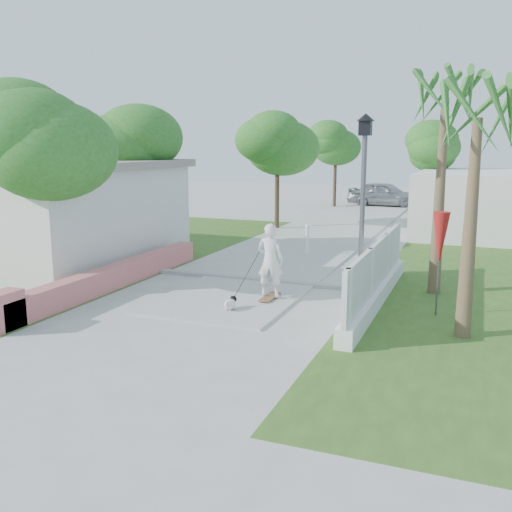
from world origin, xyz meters
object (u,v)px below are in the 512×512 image
at_px(dog, 230,304).
at_px(street_lamp, 363,199).
at_px(bollard, 307,239).
at_px(patio_umbrella, 440,240).
at_px(parked_car, 385,194).
at_px(skateboarder, 262,265).

bearing_deg(dog, street_lamp, 45.93).
bearing_deg(bollard, patio_umbrella, -50.09).
relative_size(street_lamp, patio_umbrella, 1.93).
relative_size(street_lamp, dog, 8.44).
relative_size(bollard, patio_umbrella, 0.47).
height_order(patio_umbrella, dog, patio_umbrella).
relative_size(street_lamp, bollard, 4.07).
bearing_deg(patio_umbrella, bollard, 129.91).
distance_m(street_lamp, patio_umbrella, 2.27).
relative_size(dog, parked_car, 0.12).
distance_m(bollard, patio_umbrella, 7.25).
xyz_separation_m(patio_umbrella, dog, (-4.33, -1.44, -1.49)).
xyz_separation_m(street_lamp, skateboarder, (-2.06, -1.40, -1.52)).
distance_m(dog, parked_car, 23.98).
bearing_deg(patio_umbrella, skateboarder, -174.22).
distance_m(bollard, skateboarder, 5.94).
bearing_deg(patio_umbrella, dog, -161.68).
bearing_deg(bollard, dog, -87.80).
bearing_deg(skateboarder, parked_car, -96.78).
relative_size(bollard, parked_car, 0.25).
xyz_separation_m(street_lamp, dog, (-2.43, -2.44, -2.23)).
height_order(bollard, skateboarder, skateboarder).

